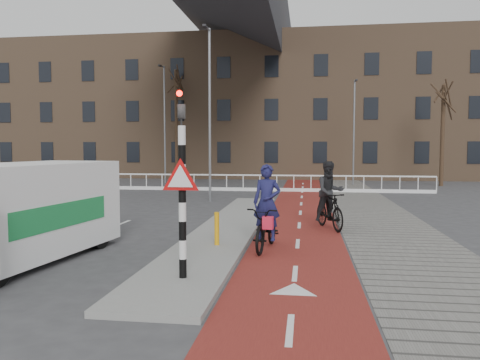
# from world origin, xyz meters

# --- Properties ---
(ground) EXTENTS (120.00, 120.00, 0.00)m
(ground) POSITION_xyz_m (0.00, 0.00, 0.00)
(ground) COLOR #38383A
(ground) RESTS_ON ground
(bike_lane) EXTENTS (2.50, 60.00, 0.01)m
(bike_lane) POSITION_xyz_m (1.50, 10.00, 0.01)
(bike_lane) COLOR maroon
(bike_lane) RESTS_ON ground
(sidewalk) EXTENTS (3.00, 60.00, 0.01)m
(sidewalk) POSITION_xyz_m (4.30, 10.00, 0.01)
(sidewalk) COLOR slate
(sidewalk) RESTS_ON ground
(curb_island) EXTENTS (1.80, 16.00, 0.12)m
(curb_island) POSITION_xyz_m (-0.70, 4.00, 0.06)
(curb_island) COLOR gray
(curb_island) RESTS_ON ground
(traffic_signal) EXTENTS (0.80, 0.80, 3.68)m
(traffic_signal) POSITION_xyz_m (-0.60, -2.02, 1.99)
(traffic_signal) COLOR black
(traffic_signal) RESTS_ON curb_island
(bollard) EXTENTS (0.12, 0.12, 0.83)m
(bollard) POSITION_xyz_m (-0.53, 1.03, 0.54)
(bollard) COLOR orange
(bollard) RESTS_ON curb_island
(cyclist_near) EXTENTS (1.00, 2.18, 2.16)m
(cyclist_near) POSITION_xyz_m (0.74, 1.17, 0.74)
(cyclist_near) COLOR black
(cyclist_near) RESTS_ON bike_lane
(cyclist_far) EXTENTS (1.26, 2.10, 2.15)m
(cyclist_far) POSITION_xyz_m (2.45, 4.39, 0.90)
(cyclist_far) COLOR black
(cyclist_far) RESTS_ON bike_lane
(van) EXTENTS (2.69, 5.40, 2.23)m
(van) POSITION_xyz_m (-4.66, -0.91, 1.17)
(van) COLOR white
(van) RESTS_ON ground
(railing) EXTENTS (28.00, 0.10, 0.99)m
(railing) POSITION_xyz_m (-5.00, 17.00, 0.31)
(railing) COLOR silver
(railing) RESTS_ON ground
(townhouse_row) EXTENTS (46.00, 10.00, 15.90)m
(townhouse_row) POSITION_xyz_m (-3.00, 32.00, 7.81)
(townhouse_row) COLOR #7F6047
(townhouse_row) RESTS_ON ground
(tree_mid) EXTENTS (0.26, 0.26, 8.73)m
(tree_mid) POSITION_xyz_m (-8.57, 25.87, 4.37)
(tree_mid) COLOR #302115
(tree_mid) RESTS_ON ground
(tree_right) EXTENTS (0.27, 0.27, 6.71)m
(tree_right) POSITION_xyz_m (10.71, 22.37, 3.36)
(tree_right) COLOR #302115
(tree_right) RESTS_ON ground
(streetlight_near) EXTENTS (0.12, 0.12, 8.19)m
(streetlight_near) POSITION_xyz_m (-2.86, 11.46, 4.09)
(streetlight_near) COLOR slate
(streetlight_near) RESTS_ON ground
(streetlight_left) EXTENTS (0.12, 0.12, 8.48)m
(streetlight_left) POSITION_xyz_m (-8.55, 22.69, 4.24)
(streetlight_left) COLOR slate
(streetlight_left) RESTS_ON ground
(streetlight_right) EXTENTS (0.12, 0.12, 7.20)m
(streetlight_right) POSITION_xyz_m (4.95, 22.64, 3.60)
(streetlight_right) COLOR slate
(streetlight_right) RESTS_ON ground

